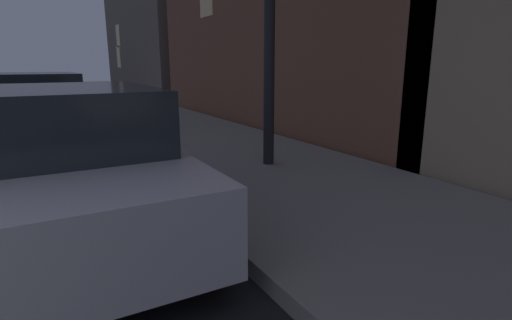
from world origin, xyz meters
The scene contains 2 objects.
car_silver centered at (2.85, 3.59, 0.71)m, with size 2.10×4.16×1.43m.
car_green centered at (2.85, 9.93, 0.72)m, with size 2.10×4.62×1.43m.
Camera 1 is at (2.66, -0.52, 1.63)m, focal length 27.82 mm.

